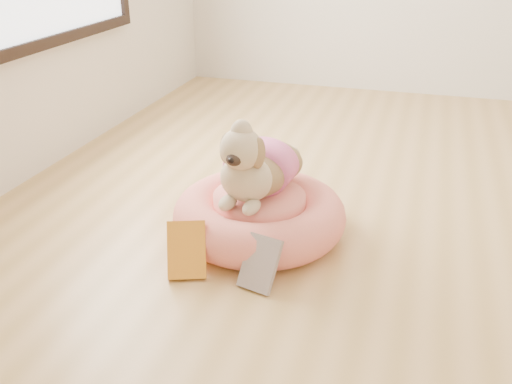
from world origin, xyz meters
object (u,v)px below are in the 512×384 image
(pet_bed, at_px, (259,215))
(book_white, at_px, (260,263))
(book_yellow, at_px, (187,250))
(dog, at_px, (256,152))

(pet_bed, height_order, book_white, pet_bed)
(book_yellow, bearing_deg, pet_bed, 43.92)
(pet_bed, xyz_separation_m, dog, (-0.02, 0.00, 0.29))
(book_white, bearing_deg, dog, 123.16)
(pet_bed, bearing_deg, dog, 179.40)
(pet_bed, distance_m, dog, 0.29)
(dog, bearing_deg, book_yellow, -108.19)
(book_white, bearing_deg, pet_bed, 121.03)
(pet_bed, relative_size, book_white, 3.61)
(dog, relative_size, book_yellow, 2.33)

